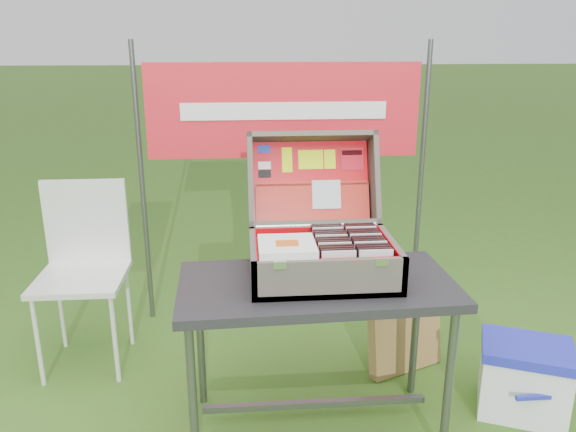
{
  "coord_description": "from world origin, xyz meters",
  "views": [
    {
      "loc": [
        -0.25,
        -2.21,
        1.69
      ],
      "look_at": [
        -0.06,
        0.1,
        0.97
      ],
      "focal_mm": 35.0,
      "sensor_mm": 36.0,
      "label": 1
    }
  ],
  "objects": [
    {
      "name": "suitcase_liner_floor",
      "position": [
        0.08,
        -0.02,
        0.75
      ],
      "size": [
        0.56,
        0.39,
        0.01
      ],
      "primitive_type": "cube",
      "color": "red",
      "rests_on": "suitcase_base_bottom"
    },
    {
      "name": "cd_left_14",
      "position": [
        0.12,
        0.15,
        0.83
      ],
      "size": [
        0.14,
        0.01,
        0.16
      ],
      "primitive_type": "cube",
      "color": "black",
      "rests_on": "suitcase_liner_floor"
    },
    {
      "name": "cd_right_13",
      "position": [
        0.26,
        0.12,
        0.83
      ],
      "size": [
        0.14,
        0.01,
        0.16
      ],
      "primitive_type": "cube",
      "color": "black",
      "rests_on": "suitcase_liner_floor"
    },
    {
      "name": "songbook_1",
      "position": [
        -0.08,
        -0.1,
        0.9
      ],
      "size": [
        0.23,
        0.23,
        0.0
      ],
      "primitive_type": "cube",
      "color": "white",
      "rests_on": "suitcase_base_wall_front"
    },
    {
      "name": "cooler",
      "position": [
        1.04,
        -0.02,
        0.18
      ],
      "size": [
        0.49,
        0.44,
        0.35
      ],
      "primitive_type": null,
      "rotation": [
        0.0,
        0.0,
        -0.4
      ],
      "color": "white",
      "rests_on": "ground"
    },
    {
      "name": "table",
      "position": [
        0.05,
        -0.06,
        0.36
      ],
      "size": [
        1.18,
        0.62,
        0.72
      ],
      "primitive_type": null,
      "rotation": [
        0.0,
        0.0,
        0.04
      ],
      "color": "#282829",
      "rests_on": "ground"
    },
    {
      "name": "cd_right_11",
      "position": [
        0.26,
        0.08,
        0.83
      ],
      "size": [
        0.14,
        0.01,
        0.16
      ],
      "primitive_type": "cube",
      "color": "black",
      "rests_on": "suitcase_liner_floor"
    },
    {
      "name": "chair_leg_fr",
      "position": [
        -0.92,
        0.38,
        0.25
      ],
      "size": [
        0.02,
        0.02,
        0.5
      ],
      "primitive_type": "cylinder",
      "color": "silver",
      "rests_on": "ground"
    },
    {
      "name": "suitcase_lid_rim_left",
      "position": [
        -0.21,
        0.35,
        1.06
      ],
      "size": [
        0.02,
        0.31,
        0.47
      ],
      "primitive_type": "cube",
      "rotation": [
        -1.93,
        0.0,
        0.0
      ],
      "color": "#625C52",
      "rests_on": "suitcase_lid_back"
    },
    {
      "name": "chair_leg_bl",
      "position": [
        -1.3,
        0.76,
        0.25
      ],
      "size": [
        0.02,
        0.02,
        0.5
      ],
      "primitive_type": "cylinder",
      "color": "silver",
      "rests_on": "ground"
    },
    {
      "name": "chair",
      "position": [
        -1.11,
        0.57,
        0.49
      ],
      "size": [
        0.45,
        0.49,
        0.98
      ],
      "primitive_type": null,
      "rotation": [
        0.0,
        0.0,
        -0.01
      ],
      "color": "silver",
      "rests_on": "ground"
    },
    {
      "name": "cd_left_12",
      "position": [
        0.12,
        0.1,
        0.83
      ],
      "size": [
        0.14,
        0.01,
        0.16
      ],
      "primitive_type": "cube",
      "color": "silver",
      "rests_on": "suitcase_liner_floor"
    },
    {
      "name": "cooler_body",
      "position": [
        1.04,
        -0.02,
        0.15
      ],
      "size": [
        0.46,
        0.41,
        0.31
      ],
      "primitive_type": "cube",
      "rotation": [
        0.0,
        0.0,
        -0.4
      ],
      "color": "white",
      "rests_on": "ground"
    },
    {
      "name": "suitcase_base_wall_left",
      "position": [
        -0.21,
        -0.02,
        0.81
      ],
      "size": [
        0.02,
        0.44,
        0.16
      ],
      "primitive_type": "cube",
      "color": "#625C52",
      "rests_on": "table_top"
    },
    {
      "name": "lid_sticker_cc_b",
      "position": [
        -0.14,
        0.44,
        1.16
      ],
      "size": [
        0.06,
        0.02,
        0.04
      ],
      "primitive_type": "cube",
      "rotation": [
        -1.93,
        0.0,
        0.0
      ],
      "color": "red",
      "rests_on": "suitcase_lid_liner"
    },
    {
      "name": "cd_right_8",
      "position": [
        0.26,
        0.0,
        0.83
      ],
      "size": [
        0.14,
        0.01,
        0.16
      ],
      "primitive_type": "cube",
      "color": "silver",
      "rests_on": "suitcase_liner_floor"
    },
    {
      "name": "suitcase_lid_liner",
      "position": [
        0.08,
        0.4,
        1.04
      ],
      "size": [
        0.56,
        0.14,
        0.36
      ],
      "primitive_type": "cube",
      "rotation": [
        -1.93,
        0.0,
        0.0
      ],
      "color": "red",
      "rests_on": "suitcase_lid_back"
    },
    {
      "name": "banner_post_left",
      "position": [
        -0.85,
        1.1,
        0.85
      ],
      "size": [
        0.03,
        0.03,
        1.7
      ],
      "primitive_type": "cylinder",
      "color": "#59595B",
      "rests_on": "ground"
    },
    {
      "name": "cd_right_12",
      "position": [
        0.26,
        0.1,
        0.83
      ],
      "size": [
        0.14,
        0.01,
        0.16
      ],
      "primitive_type": "cube",
      "color": "silver",
      "rests_on": "suitcase_liner_floor"
    },
    {
      "name": "cd_right_5",
      "position": [
        0.26,
        -0.07,
        0.83
      ],
      "size": [
        0.14,
        0.01,
        0.16
      ],
      "primitive_type": "cube",
      "color": "black",
      "rests_on": "suitcase_liner_floor"
    },
    {
      "name": "cd_left_0",
      "position": [
        0.12,
        -0.19,
        0.83
      ],
      "size": [
        0.14,
        0.01,
        0.16
      ],
      "primitive_type": "cube",
      "color": "silver",
      "rests_on": "suitcase_liner_floor"
    },
    {
      "name": "chair_leg_br",
      "position": [
        -0.92,
        0.76,
        0.25
      ],
      "size": [
        0.02,
        0.02,
        0.5
      ],
      "primitive_type": "cylinder",
      "color": "silver",
      "rests_on": "ground"
    },
    {
      "name": "songbook_2",
      "position": [
        -0.08,
        -0.1,
        0.9
      ],
      "size": [
        0.23,
        0.23,
        0.0
      ],
      "primitive_type": "cube",
      "color": "white",
      "rests_on": "suitcase_base_wall_front"
    },
    {
      "name": "suitcase_base_bottom",
      "position": [
        0.08,
        -0.02,
        0.74
      ],
      "size": [
        0.61,
        0.44,
        0.02
      ],
      "primitive_type": "cube",
      "color": "#625C52",
      "rests_on": "table_top"
    },
    {
      "name": "cd_right_7",
      "position": [
        0.26,
        -0.02,
        0.83
      ],
      "size": [
        0.14,
        0.01,
        0.16
      ],
      "primitive_type": "cube",
      "color": "black",
      "rests_on": "suitcase_liner_floor"
    },
    {
      "name": "cd_right_10",
      "position": [
        0.26,
        0.05,
        0.83
      ],
      "size": [
        0.14,
        0.01,
        0.16
      ],
      "primitive_type": "cube",
      "color": "black",
      "rests_on": "suitcase_liner_floor"
    },
    {
      "name": "ground",
      "position": [
        0.0,
        0.0,
        0.0
      ],
      "size": [
        80.0,
        80.0,
        0.0
      ],
      "primitive_type": "plane",
      "color": "#40631F",
      "rests_on": "ground"
    },
    {
      "name": "cd_right_4",
      "position": [
        0.26,
        -0.09,
        0.83
      ],
      "size": [
        0.14,
        0.01,
        0.16
      ],
      "primitive_type": "cube",
      "color": "silver",
      "rests_on": "suitcase_liner_floor"
    },
    {
      "name": "songbook_graphic",
      "position": [
        -0.08,
        -0.11,
        0.92
      ],
      "size": [
        0.09,
        0.07,
        0.0
      ],
      "primitive_type": "cube",
      "color": "#D85919",
      "rests_on": "songbook_5"
    },
    {
      "name": "lid_card_neon_small",
      "position": [
        0.17,
        0.44,
        1.14
      ],
      "size": [
        0.05,
        0.04,
        0.09
      ],
      "primitive_type": "cube",
      "rotation": [
        -1.93,
        0.0,
        0.0
      ],
      "color": "#D3F605",
      "rests_on": "suitcase_lid_liner"
    },
    {
      "name": "cd_right_2",
      "position": [
        0.26,
        -0.14,
        0.83
      ],
      "size": [
        0.14,
        0.01,
        0.16
      ],
      "primitive_type": "cube",
      "color": "black",
      "rests_on": "suitcase_liner_floor"
    },
    {
      "name": "cd_right_6",
      "position": [
        0.26,
        -0.04,
        0.83
      ],
      "size": [
        0.14,
        0.01,
        0.16
      ],
      "primitive_type": "cube",
      "color": "black",
      "rests_on": "suitcase_liner_floor"
    },
    {
      "name": "cd_left_8",
      "position": [
        0.12,
        0.0,
        0.83
      ],
      "size": [
        0.14,
        0.01,
        0.16
      ],
      "primitive_type": "cube",
      "color": "silver",
      "rests_on": "suitcase_liner_floor"
    },
    {
      "name": "suitcase_base_wall_back",
      "position": [
        0.08,
        0.19,
        0.81
      ],
      "size": [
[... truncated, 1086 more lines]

